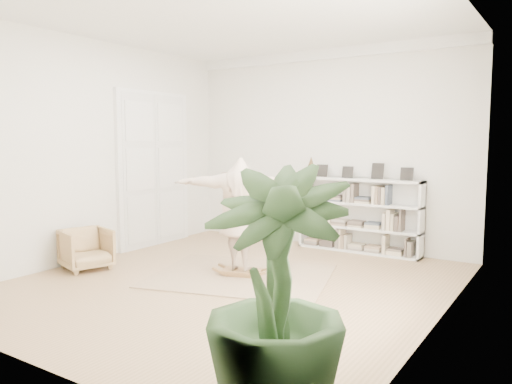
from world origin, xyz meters
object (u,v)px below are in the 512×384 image
armchair (86,249)px  rocker_board (241,271)px  person (241,211)px  bookshelf (359,216)px  houseplant (275,294)px

armchair → rocker_board: bearing=-48.8°
person → bookshelf: bearing=-124.7°
rocker_board → houseplant: houseplant is taller
armchair → houseplant: (4.52, -1.95, 0.59)m
person → houseplant: 3.71m
houseplant → bookshelf: bearing=105.4°
armchair → bookshelf: bearing=-23.9°
person → houseplant: houseplant is taller
bookshelf → armchair: 4.58m
armchair → person: person is taller
bookshelf → houseplant: (1.47, -5.37, 0.27)m
armchair → person: (2.22, 0.96, 0.64)m
bookshelf → person: 2.61m
bookshelf → armchair: bookshelf is taller
armchair → person: size_ratio=0.34×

